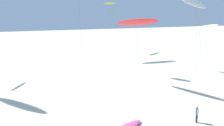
% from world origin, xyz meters
% --- Properties ---
extents(flying_kite_1, '(5.73, 10.87, 13.03)m').
position_xyz_m(flying_kite_1, '(23.16, 63.50, 12.61)').
color(flying_kite_1, yellow).
rests_on(flying_kite_1, ground).
extents(flying_kite_5, '(4.20, 6.28, 8.84)m').
position_xyz_m(flying_kite_5, '(27.34, 34.08, 7.60)').
color(flying_kite_5, white).
rests_on(flying_kite_5, ground).
extents(flying_kite_6, '(3.43, 8.78, 10.12)m').
position_xyz_m(flying_kite_6, '(11.92, 29.33, 9.17)').
color(flying_kite_6, red).
rests_on(flying_kite_6, ground).
extents(flying_kite_9, '(6.62, 5.40, 13.35)m').
position_xyz_m(flying_kite_9, '(20.36, 27.88, 11.97)').
color(flying_kite_9, white).
rests_on(flying_kite_9, ground).
extents(grounded_kite_2, '(3.09, 6.33, 0.29)m').
position_xyz_m(grounded_kite_2, '(-4.10, 21.93, 0.15)').
color(grounded_kite_2, white).
rests_on(grounded_kite_2, ground).
extents(person_near_right, '(0.31, 0.47, 1.70)m').
position_xyz_m(person_near_right, '(10.99, 15.25, 0.94)').
color(person_near_right, black).
rests_on(person_near_right, ground).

